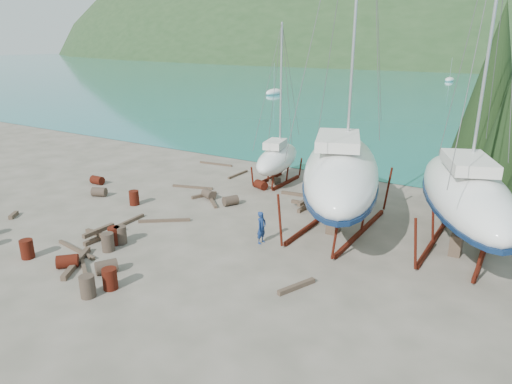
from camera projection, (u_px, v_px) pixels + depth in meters
The scene contains 39 objects.
ground at pixel (188, 242), 22.26m from camera, with size 600.00×600.00×0.00m, color #565144.
far_house_left at pixel (362, 57), 204.40m from camera, with size 6.60×5.60×5.60m.
far_house_center at pixel (457, 59), 184.09m from camera, with size 6.60×5.60×5.60m.
cypress_back_left at pixel (493, 91), 25.84m from camera, with size 4.14×4.14×11.50m.
moored_boat_left at pixel (274, 92), 85.56m from camera, with size 2.00×5.00×6.05m.
moored_boat_far at pixel (449, 80), 114.54m from camera, with size 2.00×5.00×6.05m.
large_sailboat_near at pixel (341, 171), 22.92m from camera, with size 7.86×12.91×19.58m.
large_sailboat_far at pixel (466, 193), 20.55m from camera, with size 7.01×11.41×17.41m.
small_sailboat_shore at pixel (277, 158), 31.24m from camera, with size 3.42×6.86×10.52m.
worker at pixel (262, 227), 21.96m from camera, with size 0.59×0.39×1.61m, color navy.
drum_1 at pixel (106, 267), 19.21m from camera, with size 0.58×0.58×0.88m, color #2D2823.
drum_2 at pixel (97, 180), 31.29m from camera, with size 0.58×0.58×0.88m, color #611C10.
drum_3 at pixel (27, 249), 20.51m from camera, with size 0.58×0.58×0.88m, color #611C10.
drum_4 at pixel (261, 185), 30.27m from camera, with size 0.58×0.58×0.88m, color #611C10.
drum_5 at pixel (108, 242), 21.21m from camera, with size 0.58×0.58×0.88m, color #2D2823.
drum_7 at pixel (110, 279), 17.93m from camera, with size 0.58×0.58×0.88m, color #611C10.
drum_8 at pixel (134, 198), 27.27m from camera, with size 0.58×0.58×0.88m, color #611C10.
drum_9 at pixel (209, 194), 28.39m from camera, with size 0.58×0.58×0.88m, color #2D2823.
drum_11 at pixel (231, 201), 27.26m from camera, with size 0.58×0.58×0.88m, color #2D2823.
drum_12 at pixel (67, 261), 19.69m from camera, with size 0.58×0.58×0.88m, color #611C10.
drum_14 at pixel (114, 236), 21.92m from camera, with size 0.58×0.58×0.88m, color #611C10.
drum_15 at pixel (99, 192), 28.84m from camera, with size 0.58×0.58×0.88m, color #2D2823.
drum_16 at pixel (121, 235), 22.00m from camera, with size 0.58×0.58×0.88m, color #2D2823.
drum_17 at pixel (87, 286), 17.36m from camera, with size 0.58×0.58×0.88m, color #2D2823.
timber_0 at pixel (216, 164), 36.37m from camera, with size 0.14×2.90×0.14m, color brown.
timber_1 at pixel (297, 286), 18.04m from camera, with size 0.19×1.81×0.19m, color brown.
timber_3 at pixel (76, 250), 21.29m from camera, with size 0.15×2.98×0.15m, color brown.
timber_5 at pixel (85, 274), 19.00m from camera, with size 0.16×2.68×0.16m, color brown.
timber_6 at pixel (294, 194), 29.07m from camera, with size 0.19×1.73×0.19m, color brown.
timber_8 at pixel (204, 195), 28.85m from camera, with size 0.19×1.75×0.19m, color brown.
timber_9 at pixel (238, 174), 33.43m from camera, with size 0.15×2.34×0.15m, color brown.
timber_10 at pixel (212, 200), 27.93m from camera, with size 0.16×2.58×0.16m, color brown.
timber_11 at pixel (164, 221), 24.77m from camera, with size 0.15×2.78×0.15m, color brown.
timber_12 at pixel (128, 222), 24.58m from camera, with size 0.17×2.33×0.17m, color brown.
timber_13 at pixel (14, 215), 25.46m from camera, with size 0.22×0.88×0.22m, color brown.
timber_15 at pixel (192, 187), 30.52m from camera, with size 0.15×2.84×0.15m, color brown.
timber_16 at pixel (76, 263), 19.92m from camera, with size 0.23×2.84×0.23m, color brown.
timber_pile_fore at pixel (99, 234), 22.44m from camera, with size 1.80×1.80×0.60m.
timber_pile_aft at pixel (306, 204), 26.68m from camera, with size 1.80×1.80×0.60m.
Camera 1 is at (13.70, -15.46, 9.28)m, focal length 32.00 mm.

